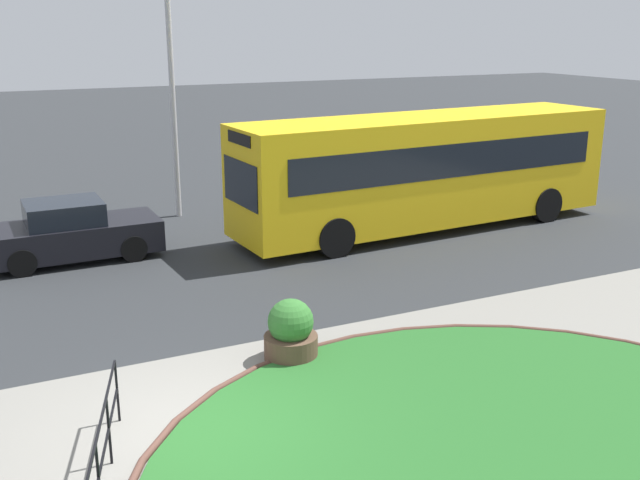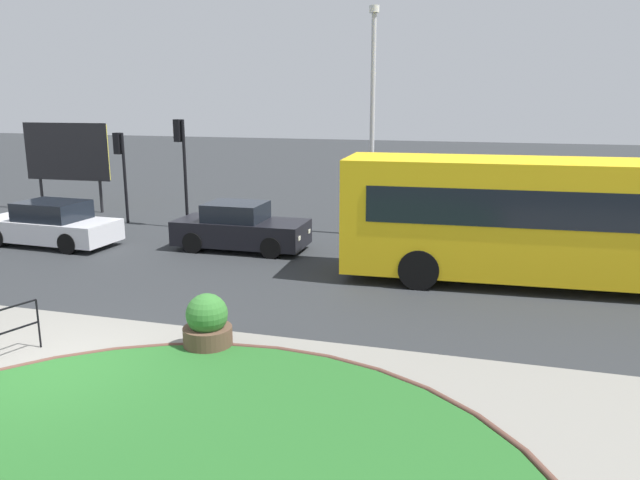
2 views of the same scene
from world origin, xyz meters
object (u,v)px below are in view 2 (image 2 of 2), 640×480
at_px(bus_yellow, 568,220).
at_px(car_near_lane, 240,228).
at_px(traffic_light_near, 181,149).
at_px(billboard_left, 67,153).
at_px(lamppost_tall, 372,116).
at_px(car_trailing, 50,225).
at_px(planter_near_signpost, 207,325).
at_px(traffic_light_far, 120,157).

distance_m(bus_yellow, car_near_lane, 9.40).
distance_m(traffic_light_near, billboard_left, 6.35).
bearing_deg(car_near_lane, traffic_light_near, 141.74).
bearing_deg(lamppost_tall, billboard_left, 175.05).
xyz_separation_m(car_trailing, billboard_left, (-3.34, 5.33, 1.74)).
bearing_deg(billboard_left, car_trailing, -60.32).
height_order(bus_yellow, planter_near_signpost, bus_yellow).
height_order(car_trailing, traffic_light_far, traffic_light_far).
bearing_deg(planter_near_signpost, traffic_light_far, 129.85).
height_order(traffic_light_near, planter_near_signpost, traffic_light_near).
bearing_deg(bus_yellow, car_near_lane, -10.84).
relative_size(car_trailing, traffic_light_far, 1.34).
xyz_separation_m(bus_yellow, car_near_lane, (-9.26, 1.24, -1.02)).
bearing_deg(traffic_light_near, traffic_light_far, 9.28).
bearing_deg(lamppost_tall, traffic_light_near, -175.25).
bearing_deg(billboard_left, car_near_lane, -26.51).
bearing_deg(bus_yellow, traffic_light_near, -19.92).
distance_m(bus_yellow, billboard_left, 19.46).
distance_m(bus_yellow, car_trailing, 15.36).
height_order(bus_yellow, traffic_light_near, traffic_light_near).
height_order(car_trailing, planter_near_signpost, car_trailing).
relative_size(lamppost_tall, planter_near_signpost, 6.87).
distance_m(bus_yellow, traffic_light_near, 13.16).
bearing_deg(car_near_lane, traffic_light_far, 154.71).
distance_m(car_trailing, traffic_light_near, 5.07).
distance_m(traffic_light_near, traffic_light_far, 2.62).
bearing_deg(car_near_lane, planter_near_signpost, -71.88).
bearing_deg(billboard_left, bus_yellow, -18.69).
xyz_separation_m(car_near_lane, billboard_left, (-9.40, 4.20, 1.72)).
relative_size(car_near_lane, traffic_light_near, 1.06).
height_order(car_near_lane, planter_near_signpost, car_near_lane).
bearing_deg(car_trailing, bus_yellow, -177.87).
height_order(traffic_light_near, billboard_left, traffic_light_near).
bearing_deg(car_trailing, car_near_lane, -166.90).
distance_m(traffic_light_far, planter_near_signpost, 13.30).
distance_m(car_near_lane, billboard_left, 10.44).
bearing_deg(lamppost_tall, traffic_light_far, -177.53).
relative_size(traffic_light_far, billboard_left, 0.88).
distance_m(bus_yellow, lamppost_tall, 7.61).
bearing_deg(billboard_left, traffic_light_far, -25.77).
xyz_separation_m(bus_yellow, billboard_left, (-18.67, 5.44, 0.71)).
height_order(car_near_lane, billboard_left, billboard_left).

